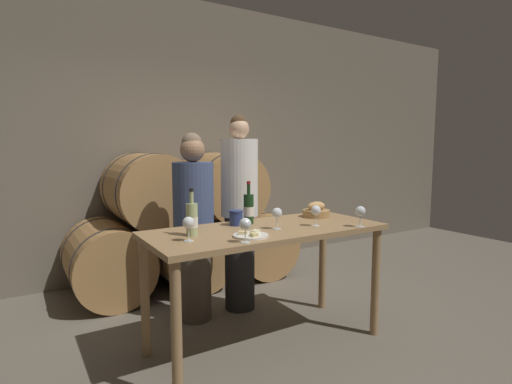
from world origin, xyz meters
TOP-DOWN VIEW (x-y plane):
  - ground_plane at (0.00, 0.00)m, footprint 10.00×10.00m
  - stone_wall_back at (0.00, 2.16)m, footprint 10.00×0.12m
  - barrel_stack at (-0.00, 1.59)m, footprint 2.41×0.92m
  - tasting_table at (0.00, 0.00)m, footprint 1.76×0.75m
  - person_left at (-0.28, 0.71)m, footprint 0.34×0.34m
  - person_right at (0.17, 0.71)m, footprint 0.33×0.33m
  - wine_bottle_red at (-0.03, 0.21)m, footprint 0.08×0.08m
  - wine_bottle_white at (-0.57, 0.04)m, footprint 0.08×0.08m
  - blue_crock at (-0.15, 0.20)m, footprint 0.11×0.11m
  - bread_basket at (0.61, 0.16)m, footprint 0.23×0.23m
  - cheese_plate at (-0.25, -0.19)m, footprint 0.23×0.23m
  - wine_glass_far_left at (-0.65, -0.09)m, footprint 0.07×0.07m
  - wine_glass_left at (-0.36, -0.31)m, footprint 0.07×0.07m
  - wine_glass_center at (0.04, -0.08)m, footprint 0.07×0.07m
  - wine_glass_right at (0.35, -0.14)m, footprint 0.07×0.07m
  - wine_glass_far_right at (0.61, -0.34)m, footprint 0.07×0.07m

SIDE VIEW (x-z plane):
  - ground_plane at x=0.00m, z-range 0.00..0.00m
  - barrel_stack at x=0.00m, z-range -0.07..1.36m
  - tasting_table at x=0.00m, z-range 0.33..1.23m
  - person_left at x=-0.28m, z-range 0.01..1.62m
  - person_right at x=0.17m, z-range 0.02..1.79m
  - cheese_plate at x=-0.25m, z-range 0.89..0.93m
  - bread_basket at x=0.61m, z-range 0.88..1.01m
  - blue_crock at x=-0.15m, z-range 0.90..1.02m
  - wine_bottle_white at x=-0.57m, z-range 0.85..1.17m
  - wine_glass_far_left at x=-0.65m, z-range 0.94..1.09m
  - wine_glass_left at x=-0.36m, z-range 0.94..1.09m
  - wine_glass_center at x=0.04m, z-range 0.94..1.09m
  - wine_glass_right at x=0.35m, z-range 0.94..1.09m
  - wine_glass_far_right at x=0.61m, z-range 0.94..1.09m
  - wine_bottle_red at x=-0.03m, z-range 0.85..1.18m
  - stone_wall_back at x=0.00m, z-range 0.00..3.20m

